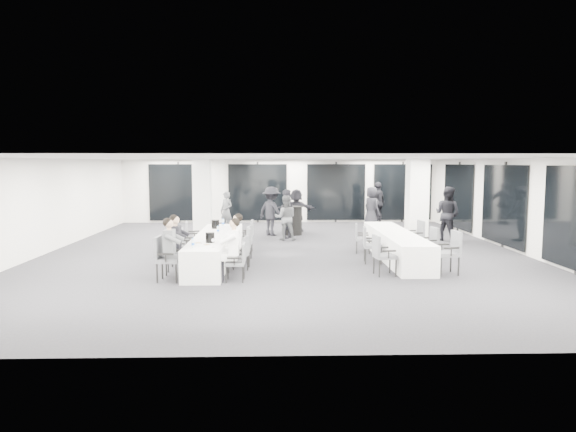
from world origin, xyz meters
name	(u,v)px	position (x,y,z in m)	size (l,w,h in m)	color
room	(311,204)	(0.89, 1.11, 1.39)	(14.04, 16.04, 2.84)	#232227
column_left	(202,199)	(-2.80, 3.20, 1.40)	(0.60, 0.60, 2.80)	silver
column_right	(417,203)	(4.20, 1.00, 1.40)	(0.60, 0.60, 2.80)	silver
banquet_table_main	(213,249)	(-1.91, -1.35, 0.38)	(0.90, 5.00, 0.75)	silver
banquet_table_side	(395,245)	(3.11, -0.86, 0.38)	(0.90, 5.00, 0.75)	silver
cocktail_table	(293,220)	(0.43, 3.98, 0.54)	(0.76, 0.76, 1.06)	black
chair_main_left_near	(165,256)	(-2.75, -3.39, 0.58)	(0.54, 0.60, 1.02)	#4C4E53
chair_main_left_second	(172,253)	(-2.74, -2.67, 0.52)	(0.49, 0.54, 0.91)	#4C4E53
chair_main_left_mid	(179,245)	(-2.74, -1.64, 0.55)	(0.58, 0.61, 0.96)	#4C4E53
chair_main_left_fourth	(186,241)	(-2.73, -0.73, 0.49)	(0.44, 0.49, 0.86)	#4C4E53
chair_main_left_far	(191,235)	(-2.74, 0.31, 0.53)	(0.54, 0.58, 0.93)	#4C4E53
chair_main_right_near	(238,260)	(-1.08, -3.46, 0.50)	(0.45, 0.50, 0.87)	#4C4E53
chair_main_right_second	(241,252)	(-1.08, -2.47, 0.50)	(0.53, 0.56, 0.88)	#4C4E53
chair_main_right_mid	(243,244)	(-1.07, -1.72, 0.56)	(0.57, 0.61, 0.98)	#4C4E53
chair_main_right_fourth	(245,240)	(-1.08, -0.90, 0.54)	(0.57, 0.60, 0.94)	#4C4E53
chair_main_right_far	(247,234)	(-1.07, 0.26, 0.55)	(0.51, 0.56, 0.96)	#4C4E53
chair_side_left_near	(382,253)	(2.28, -2.95, 0.55)	(0.54, 0.59, 0.96)	#4C4E53
chair_side_left_mid	(370,243)	(2.28, -1.44, 0.55)	(0.54, 0.59, 0.97)	#4C4E53
chair_side_left_far	(360,236)	(2.28, 0.08, 0.50)	(0.50, 0.54, 0.87)	#4C4E53
chair_side_right_near	(450,250)	(3.95, -2.85, 0.59)	(0.57, 0.62, 1.04)	#4C4E53
chair_side_right_mid	(429,242)	(3.94, -1.25, 0.53)	(0.53, 0.57, 0.93)	#4C4E53
chair_side_right_far	(416,234)	(3.94, 0.05, 0.55)	(0.54, 0.59, 0.96)	#4C4E53
seated_guest_a	(172,246)	(-2.58, -3.40, 0.81)	(0.50, 0.38, 1.44)	#505357
seated_guest_b	(178,241)	(-2.58, -2.66, 0.81)	(0.50, 0.38, 1.44)	black
seated_guest_c	(231,246)	(-1.24, -3.46, 0.81)	(0.50, 0.38, 1.44)	white
seated_guest_d	(235,239)	(-1.24, -2.45, 0.81)	(0.50, 0.38, 1.44)	white
standing_guest_a	(288,211)	(0.23, 3.12, 0.98)	(0.71, 0.58, 1.96)	black
standing_guest_b	(285,215)	(0.12, 2.67, 0.88)	(0.85, 0.52, 1.76)	#505357
standing_guest_c	(272,208)	(-0.37, 3.81, 1.02)	(1.31, 0.67, 2.03)	black
standing_guest_d	(378,201)	(4.20, 6.93, 1.05)	(1.23, 0.69, 2.10)	black
standing_guest_e	(372,205)	(3.73, 5.95, 0.96)	(0.92, 0.56, 1.91)	black
standing_guest_f	(296,207)	(0.59, 4.93, 0.94)	(1.72, 0.66, 1.87)	black
standing_guest_g	(226,208)	(-2.16, 5.30, 0.87)	(0.63, 0.51, 1.74)	#505357
standing_guest_h	(448,210)	(5.67, 2.41, 1.05)	(1.01, 0.62, 2.10)	black
ice_bucket_near	(210,238)	(-1.82, -2.58, 0.87)	(0.22, 0.22, 0.25)	black
ice_bucket_far	(215,224)	(-2.00, 0.07, 0.88)	(0.22, 0.22, 0.26)	black
water_bottle_a	(193,243)	(-2.12, -3.33, 0.85)	(0.07, 0.07, 0.21)	silver
water_bottle_b	(218,230)	(-1.81, -0.98, 0.85)	(0.06, 0.06, 0.20)	silver
water_bottle_c	(223,223)	(-1.83, 0.60, 0.86)	(0.07, 0.07, 0.22)	silver
plate_a	(198,243)	(-2.10, -2.71, 0.76)	(0.20, 0.20, 0.03)	white
plate_b	(207,245)	(-1.85, -2.96, 0.76)	(0.19, 0.19, 0.03)	white
plate_c	(210,238)	(-1.91, -1.86, 0.76)	(0.21, 0.21, 0.03)	white
wine_glass	(213,241)	(-1.67, -3.30, 0.91)	(0.08, 0.08, 0.21)	silver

